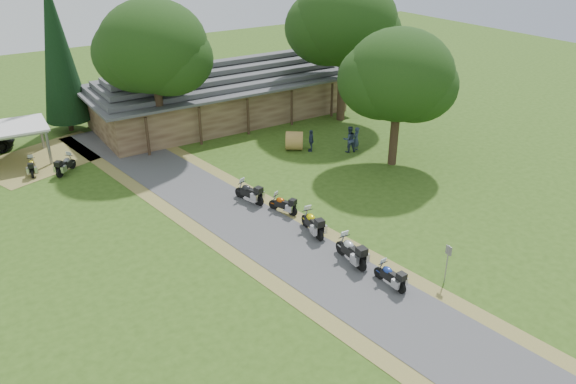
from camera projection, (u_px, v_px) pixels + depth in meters
ground at (342, 282)px, 25.85m from camera, size 120.00×120.00×0.00m
driveway at (286, 246)px, 28.62m from camera, size 51.95×51.95×0.00m
lodge at (221, 90)px, 45.79m from camera, size 21.40×9.40×4.90m
carport at (3, 146)px, 37.78m from camera, size 6.06×4.23×2.54m
motorcycle_row_a at (390, 275)px, 25.33m from camera, size 0.63×1.74×1.18m
motorcycle_row_b at (351, 250)px, 27.00m from camera, size 0.79×2.12×1.42m
motorcycle_row_c at (312, 222)px, 29.51m from camera, size 0.92×2.08×1.38m
motorcycle_row_d at (283, 203)px, 31.67m from camera, size 1.15×1.78×1.16m
motorcycle_row_e at (249, 192)px, 32.84m from camera, size 1.17×2.05×1.33m
motorcycle_carport_a at (32, 166)px, 36.47m from camera, size 0.85×1.74×1.14m
motorcycle_carport_b at (65, 164)px, 36.60m from camera, size 1.73×1.72×1.26m
person_a at (356, 137)px, 39.95m from camera, size 0.71×0.62×2.06m
person_b at (349, 137)px, 39.70m from camera, size 0.74×0.62×2.24m
person_c at (311, 139)px, 39.93m from camera, size 0.62×0.65×1.87m
hay_bale at (294, 141)px, 40.32m from camera, size 1.77×1.79×1.33m
sign_post at (447, 265)px, 25.34m from camera, size 0.36×0.06×1.99m
oak_lodge_left at (155, 67)px, 38.37m from camera, size 7.41×7.41×11.79m
oak_lodge_right at (344, 41)px, 43.80m from camera, size 8.14×8.14×12.81m
oak_driveway at (398, 93)px, 36.09m from camera, size 6.93×6.93×9.90m
cedar_near at (58, 55)px, 41.64m from camera, size 3.42×3.42×11.82m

